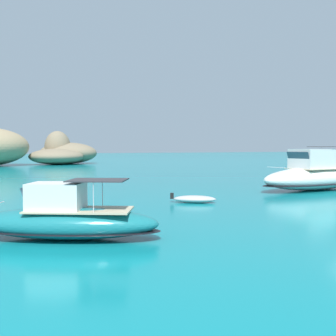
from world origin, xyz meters
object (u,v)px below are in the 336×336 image
at_px(islet_small, 63,154).
at_px(dinghy_tender, 194,199).
at_px(motorboat_teal, 65,220).
at_px(motorboat_white, 316,176).

bearing_deg(islet_small, dinghy_tender, -94.08).
xyz_separation_m(motorboat_teal, motorboat_white, (21.57, 8.38, 0.39)).
bearing_deg(islet_small, motorboat_white, -82.00).
height_order(islet_small, dinghy_tender, islet_small).
bearing_deg(dinghy_tender, motorboat_white, 9.83).
xyz_separation_m(islet_small, dinghy_tender, (-4.29, -60.14, -1.86)).
relative_size(islet_small, motorboat_teal, 2.22).
height_order(islet_small, motorboat_white, islet_small).
relative_size(islet_small, dinghy_tender, 5.74).
xyz_separation_m(islet_small, motorboat_white, (8.14, -57.99, -0.99)).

